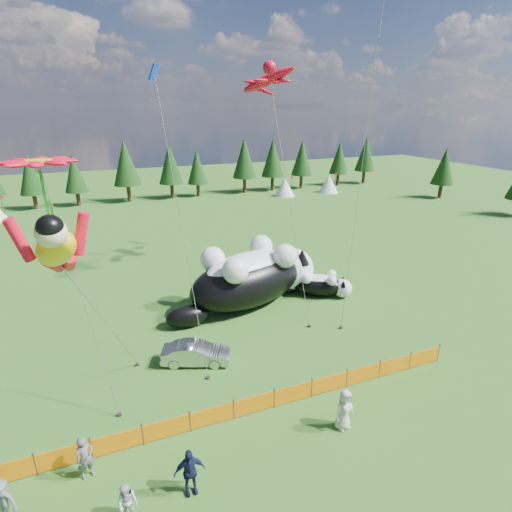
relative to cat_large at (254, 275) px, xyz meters
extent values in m
plane|color=#173D0B|center=(-4.10, -7.50, -2.10)|extent=(160.00, 160.00, 0.00)
cylinder|color=#262626|center=(-13.10, -10.50, -1.55)|extent=(0.06, 0.06, 1.10)
cylinder|color=#262626|center=(-11.10, -10.50, -1.55)|extent=(0.06, 0.06, 1.10)
cylinder|color=#262626|center=(-9.10, -10.50, -1.55)|extent=(0.06, 0.06, 1.10)
cylinder|color=#262626|center=(-7.10, -10.50, -1.55)|extent=(0.06, 0.06, 1.10)
cylinder|color=#262626|center=(-5.10, -10.50, -1.55)|extent=(0.06, 0.06, 1.10)
cylinder|color=#262626|center=(-3.10, -10.50, -1.55)|extent=(0.06, 0.06, 1.10)
cylinder|color=#262626|center=(-1.10, -10.50, -1.55)|extent=(0.06, 0.06, 1.10)
cylinder|color=#262626|center=(0.90, -10.50, -1.55)|extent=(0.06, 0.06, 1.10)
cylinder|color=#262626|center=(2.90, -10.50, -1.55)|extent=(0.06, 0.06, 1.10)
cylinder|color=#262626|center=(4.90, -10.50, -1.55)|extent=(0.06, 0.06, 1.10)
cylinder|color=#262626|center=(6.90, -10.50, -1.55)|extent=(0.06, 0.06, 1.10)
cube|color=orange|center=(-14.10, -10.50, -1.60)|extent=(2.00, 0.04, 0.90)
cube|color=orange|center=(-12.10, -10.50, -1.60)|extent=(2.00, 0.04, 0.90)
cube|color=orange|center=(-10.10, -10.50, -1.60)|extent=(2.00, 0.04, 0.90)
cube|color=orange|center=(-8.10, -10.50, -1.60)|extent=(2.00, 0.04, 0.90)
cube|color=orange|center=(-6.10, -10.50, -1.60)|extent=(2.00, 0.04, 0.90)
cube|color=orange|center=(-4.10, -10.50, -1.60)|extent=(2.00, 0.04, 0.90)
cube|color=orange|center=(-2.10, -10.50, -1.60)|extent=(2.00, 0.04, 0.90)
cube|color=orange|center=(-0.10, -10.50, -1.60)|extent=(2.00, 0.04, 0.90)
cube|color=orange|center=(1.90, -10.50, -1.60)|extent=(2.00, 0.04, 0.90)
cube|color=orange|center=(3.90, -10.50, -1.60)|extent=(2.00, 0.04, 0.90)
cube|color=orange|center=(5.90, -10.50, -1.60)|extent=(2.00, 0.04, 0.90)
ellipsoid|color=black|center=(-0.51, -0.15, -0.27)|extent=(10.03, 6.77, 3.67)
ellipsoid|color=white|center=(-0.51, -0.15, 0.65)|extent=(7.52, 4.95, 2.24)
sphere|color=white|center=(3.59, 1.09, -0.47)|extent=(3.26, 3.26, 3.26)
sphere|color=#F45E6E|center=(4.92, 1.50, -0.47)|extent=(0.46, 0.46, 0.46)
ellipsoid|color=black|center=(-5.19, -1.58, -1.39)|extent=(3.15, 2.20, 1.43)
cone|color=black|center=(3.87, 0.16, 0.83)|extent=(1.14, 1.14, 1.14)
cone|color=black|center=(3.30, 2.03, 0.83)|extent=(1.14, 1.14, 1.14)
sphere|color=white|center=(1.25, 1.77, 1.47)|extent=(1.71, 1.71, 1.71)
sphere|color=white|center=(2.02, -0.77, 1.47)|extent=(1.71, 1.71, 1.71)
sphere|color=white|center=(-2.84, 0.52, 1.47)|extent=(1.71, 1.71, 1.71)
sphere|color=white|center=(-2.07, -2.02, 1.47)|extent=(1.71, 1.71, 1.71)
ellipsoid|color=black|center=(4.88, -0.69, -1.32)|extent=(4.27, 3.55, 1.56)
ellipsoid|color=white|center=(4.88, -0.69, -0.93)|extent=(3.19, 2.62, 0.95)
sphere|color=white|center=(6.44, -1.62, -1.41)|extent=(1.38, 1.38, 1.38)
sphere|color=#F45E6E|center=(6.94, -1.92, -1.41)|extent=(0.19, 0.19, 0.19)
ellipsoid|color=black|center=(3.10, 0.37, -1.80)|extent=(1.35, 1.14, 0.61)
cone|color=black|center=(6.22, -1.98, -0.86)|extent=(0.48, 0.48, 0.48)
cone|color=black|center=(6.65, -1.27, -0.86)|extent=(0.48, 0.48, 0.48)
sphere|color=white|center=(5.98, -0.70, -0.59)|extent=(0.73, 0.73, 0.73)
sphere|color=white|center=(5.41, -1.66, -0.59)|extent=(0.73, 0.73, 0.73)
sphere|color=white|center=(4.42, 0.23, -0.59)|extent=(0.73, 0.73, 0.73)
sphere|color=white|center=(3.85, -0.73, -0.59)|extent=(0.73, 0.73, 0.73)
imported|color=#BABABF|center=(-5.67, -5.70, -1.48)|extent=(3.96, 2.55, 1.23)
imported|color=#5C5D61|center=(-11.26, -11.29, -1.18)|extent=(0.78, 0.65, 1.84)
imported|color=silver|center=(-9.94, -13.67, -1.33)|extent=(0.87, 0.77, 1.54)
imported|color=#141837|center=(-7.74, -13.40, -1.12)|extent=(1.16, 0.61, 1.96)
imported|color=#5C5D61|center=(-13.91, -12.14, -1.21)|extent=(1.29, 1.05, 1.78)
imported|color=silver|center=(-0.76, -12.77, -1.12)|extent=(1.04, 0.75, 1.96)
cylinder|color=#595959|center=(-10.00, -6.72, 2.19)|extent=(0.03, 0.03, 9.50)
cube|color=#262626|center=(-8.74, -4.76, -2.02)|extent=(0.15, 0.15, 0.16)
cylinder|color=#595959|center=(2.89, 1.00, 5.62)|extent=(0.03, 0.03, 18.94)
cube|color=#262626|center=(2.03, -4.62, -2.02)|extent=(0.15, 0.15, 0.16)
cylinder|color=#595959|center=(-10.74, -7.27, 3.62)|extent=(0.03, 0.03, 11.49)
cube|color=#262626|center=(-9.92, -8.38, -2.02)|extent=(0.15, 0.15, 0.16)
cube|color=#18861A|center=(-11.56, -6.16, 6.55)|extent=(0.21, 0.21, 4.66)
cylinder|color=#595959|center=(-5.80, -4.72, 5.45)|extent=(0.03, 0.03, 15.69)
cube|color=#262626|center=(-5.44, -7.28, -2.02)|extent=(0.15, 0.15, 0.16)
cylinder|color=#595959|center=(7.02, -1.97, 9.37)|extent=(0.03, 0.03, 24.60)
cube|color=#262626|center=(3.81, -5.54, -2.02)|extent=(0.15, 0.15, 0.16)
camera|label=1|loc=(-9.46, -24.29, 11.25)|focal=28.00mm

